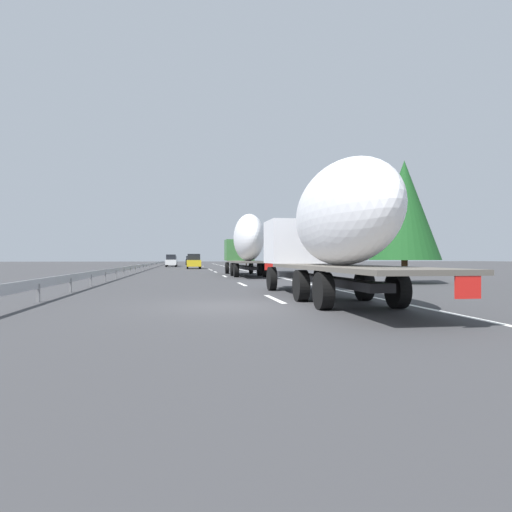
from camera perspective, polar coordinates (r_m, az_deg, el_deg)
The scene contains 20 objects.
ground_plane at distance 53.28m, azimuth -7.71°, elevation -1.79°, with size 260.00×260.00×0.00m, color #38383A.
lane_stripe_0 at distance 15.63m, azimuth 2.38°, elevation -5.51°, with size 3.20×0.20×0.01m, color white.
lane_stripe_1 at distance 24.38m, azimuth -1.79°, elevation -3.62°, with size 3.20×0.20×0.01m, color white.
lane_stripe_2 at distance 35.13m, azimuth -4.04°, elevation -2.59°, with size 3.20×0.20×0.01m, color white.
lane_stripe_3 at distance 45.72m, azimuth -5.21°, elevation -2.05°, with size 3.20×0.20×0.01m, color white.
lane_stripe_4 at distance 52.94m, azimuth -5.75°, elevation -1.80°, with size 3.20×0.20×0.01m, color white.
lane_stripe_5 at distance 57.35m, azimuth -6.00°, elevation -1.68°, with size 3.20×0.20×0.01m, color white.
lane_stripe_6 at distance 77.33m, azimuth -6.81°, elevation -1.31°, with size 3.20×0.20×0.01m, color white.
edge_line_right at distance 58.66m, azimuth -2.44°, elevation -1.65°, with size 110.00×0.20×0.01m, color white.
truck_lead at distance 35.76m, azimuth -1.23°, elevation 1.75°, with size 13.47×2.55×4.85m.
truck_trailing at distance 15.38m, azimuth 9.51°, elevation 3.86°, with size 13.84×2.55×4.48m.
car_yellow_coupe at distance 59.83m, azimuth -7.98°, elevation -0.69°, with size 4.52×1.86×1.97m.
car_white_van at distance 73.20m, azimuth -10.81°, elevation -0.60°, with size 4.40×1.72×1.98m.
car_silver_hatch at distance 81.27m, azimuth -10.72°, elevation -0.61°, with size 4.45×1.86×1.79m.
car_black_suv at distance 92.44m, azimuth -8.43°, elevation -0.56°, with size 4.72×1.85×1.84m.
road_sign at distance 59.59m, azimuth -1.39°, elevation 0.64°, with size 0.10×0.90×3.44m.
tree_0 at distance 83.31m, azimuth -1.32°, elevation 1.02°, with size 3.32×3.32×5.19m.
tree_1 at distance 26.81m, azimuth 18.47°, elevation 5.57°, with size 3.99×3.99×6.99m.
tree_2 at distance 81.87m, azimuth -1.29°, elevation 1.42°, with size 3.67×3.67×6.08m.
guardrail_median at distance 56.45m, azimuth -13.88°, elevation -1.11°, with size 94.00×0.10×0.76m.
Camera 1 is at (-13.25, 1.30, 1.44)m, focal length 31.25 mm.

